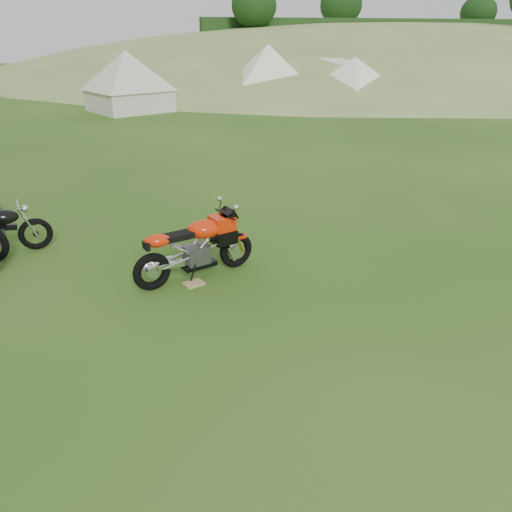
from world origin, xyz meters
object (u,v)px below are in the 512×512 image
object	(u,v)px
sport_motorcycle	(195,243)
caravan	(352,77)
tent_left	(128,81)
tent_right	(354,79)
plywood_board	(194,283)
tent_mid	(268,73)

from	to	relation	value
sport_motorcycle	caravan	bearing A→B (deg)	41.30
tent_left	tent_right	size ratio (longest dim) A/B	1.10
plywood_board	tent_left	size ratio (longest dim) A/B	0.09
sport_motorcycle	tent_right	distance (m)	19.29
sport_motorcycle	tent_left	bearing A→B (deg)	72.67
plywood_board	tent_right	size ratio (longest dim) A/B	0.10
plywood_board	caravan	xyz separation A→B (m)	(11.71, 19.56, 0.97)
tent_mid	tent_right	distance (m)	4.28
tent_right	caravan	bearing A→B (deg)	41.96
sport_motorcycle	tent_mid	size ratio (longest dim) A/B	0.57
plywood_board	caravan	world-z (taller)	caravan
tent_left	tent_right	bearing A→B (deg)	-27.66
tent_mid	caravan	bearing A→B (deg)	9.74
tent_left	tent_mid	distance (m)	7.09
tent_right	caravan	size ratio (longest dim) A/B	0.64
tent_mid	sport_motorcycle	bearing A→B (deg)	-107.05
plywood_board	tent_left	distance (m)	17.27
plywood_board	tent_right	distance (m)	19.53
sport_motorcycle	tent_right	xyz separation A→B (m)	(10.27, 16.31, 0.63)
tent_right	tent_mid	bearing A→B (deg)	121.18
tent_left	sport_motorcycle	bearing A→B (deg)	-113.42
sport_motorcycle	tent_left	xyz separation A→B (m)	(-0.11, 17.02, 0.75)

